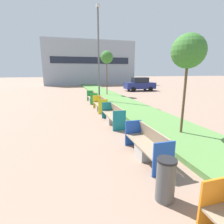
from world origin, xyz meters
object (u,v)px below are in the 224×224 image
at_px(bench_yellow_frame, 100,105).
at_px(bench_green_frame, 92,98).
at_px(parked_car_distant, 140,84).
at_px(sapling_tree_near, 188,52).
at_px(litter_bin, 166,180).
at_px(street_lamp_post, 99,51).
at_px(sapling_tree_far, 107,58).
at_px(bench_blue_frame, 147,147).
at_px(bench_teal_frame, 113,116).

xyz_separation_m(bench_yellow_frame, bench_green_frame, (0.00, 3.40, 0.00)).
bearing_deg(parked_car_distant, sapling_tree_near, -107.22).
xyz_separation_m(litter_bin, street_lamp_post, (1.09, 12.31, 3.83)).
relative_size(bench_green_frame, parked_car_distant, 0.49).
bearing_deg(bench_green_frame, sapling_tree_far, 59.02).
height_order(bench_blue_frame, bench_green_frame, same).
relative_size(bench_teal_frame, litter_bin, 2.51).
distance_m(sapling_tree_far, parked_car_distant, 7.55).
height_order(street_lamp_post, sapling_tree_far, street_lamp_post).
distance_m(bench_teal_frame, bench_green_frame, 6.63).
distance_m(bench_blue_frame, parked_car_distant, 19.73).
distance_m(bench_blue_frame, litter_bin, 1.89).
relative_size(bench_yellow_frame, parked_car_distant, 0.48).
bearing_deg(sapling_tree_near, bench_blue_frame, -149.65).
height_order(bench_yellow_frame, sapling_tree_near, sapling_tree_near).
distance_m(bench_green_frame, litter_bin, 12.32).
bearing_deg(bench_green_frame, litter_bin, -92.24).
distance_m(bench_blue_frame, sapling_tree_far, 14.89).
bearing_deg(parked_car_distant, bench_yellow_frame, -124.32).
bearing_deg(bench_blue_frame, sapling_tree_near, 30.35).
bearing_deg(sapling_tree_far, parked_car_distant, 34.09).
bearing_deg(street_lamp_post, bench_teal_frame, -95.25).
relative_size(bench_teal_frame, sapling_tree_far, 0.49).
xyz_separation_m(bench_green_frame, sapling_tree_far, (2.25, 3.74, 3.74)).
height_order(bench_teal_frame, litter_bin, litter_bin).
bearing_deg(bench_yellow_frame, litter_bin, -93.09).
xyz_separation_m(bench_blue_frame, sapling_tree_far, (2.25, 14.23, 3.74)).
distance_m(bench_green_frame, sapling_tree_near, 9.92).
relative_size(bench_teal_frame, parked_car_distant, 0.56).
height_order(litter_bin, sapling_tree_far, sapling_tree_far).
bearing_deg(bench_yellow_frame, bench_green_frame, 89.99).
distance_m(street_lamp_post, sapling_tree_near, 9.36).
distance_m(litter_bin, sapling_tree_near, 5.09).
relative_size(bench_yellow_frame, sapling_tree_far, 0.42).
bearing_deg(bench_yellow_frame, bench_teal_frame, -89.93).
bearing_deg(street_lamp_post, bench_yellow_frame, -100.24).
relative_size(bench_teal_frame, street_lamp_post, 0.30).
bearing_deg(bench_yellow_frame, sapling_tree_far, 72.52).
bearing_deg(sapling_tree_near, bench_teal_frame, 131.35).
xyz_separation_m(bench_yellow_frame, street_lamp_post, (0.61, 3.39, 3.94)).
bearing_deg(litter_bin, sapling_tree_near, 49.01).
height_order(bench_green_frame, litter_bin, litter_bin).
distance_m(litter_bin, parked_car_distant, 21.60).
height_order(bench_blue_frame, sapling_tree_far, sapling_tree_far).
relative_size(bench_blue_frame, sapling_tree_far, 0.44).
distance_m(bench_teal_frame, parked_car_distant, 16.27).
distance_m(street_lamp_post, parked_car_distant, 11.06).
xyz_separation_m(sapling_tree_far, parked_car_distant, (5.67, 3.84, -3.19)).
relative_size(litter_bin, sapling_tree_near, 0.23).
bearing_deg(parked_car_distant, bench_green_frame, -134.77).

